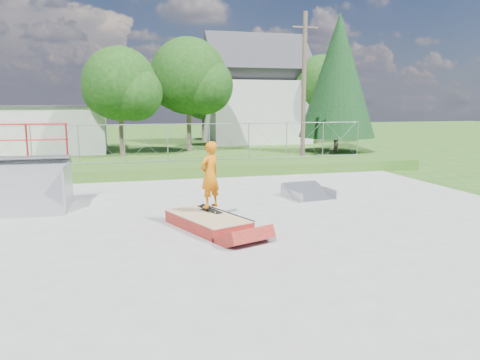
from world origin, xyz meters
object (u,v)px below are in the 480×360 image
at_px(grind_box, 208,222).
at_px(skater, 210,177).
at_px(quarter_pipe, 21,169).
at_px(flat_bank_ramp, 309,192).

bearing_deg(grind_box, skater, 48.68).
bearing_deg(quarter_pipe, skater, -28.58).
height_order(quarter_pipe, skater, quarter_pipe).
distance_m(quarter_pipe, skater, 6.01).
xyz_separation_m(quarter_pipe, skater, (5.18, -3.05, -0.00)).
bearing_deg(quarter_pipe, flat_bank_ramp, -0.50).
distance_m(grind_box, flat_bank_ramp, 5.19).
xyz_separation_m(grind_box, quarter_pipe, (-5.03, 3.47, 1.12)).
relative_size(quarter_pipe, flat_bank_ramp, 1.75).
height_order(grind_box, flat_bank_ramp, flat_bank_ramp).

